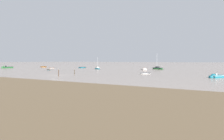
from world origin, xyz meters
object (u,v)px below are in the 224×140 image
object	(u,v)px
sailboat_moored_1	(158,69)
rowboat_moored_1	(52,68)
rowboat_moored_2	(43,67)
rowboat_moored_4	(49,70)
motorboat_moored_1	(6,68)
motorboat_moored_2	(215,77)
mooring_post_left	(59,73)
sailboat_moored_0	(97,68)
mooring_post_near	(74,72)
rowboat_moored_0	(145,74)
motorboat_moored_0	(144,70)
rowboat_moored_3	(82,68)

from	to	relation	value
sailboat_moored_1	rowboat_moored_1	bearing A→B (deg)	51.97
rowboat_moored_2	sailboat_moored_1	distance (m)	64.04
rowboat_moored_2	rowboat_moored_4	distance (m)	35.28
motorboat_moored_1	motorboat_moored_2	world-z (taller)	motorboat_moored_1
sailboat_moored_1	rowboat_moored_2	bearing A→B (deg)	38.18
motorboat_moored_2	mooring_post_left	distance (m)	36.43
rowboat_moored_4	mooring_post_left	bearing A→B (deg)	-17.48
rowboat_moored_2	motorboat_moored_1	size ratio (longest dim) A/B	0.78
motorboat_moored_2	mooring_post_left	bearing A→B (deg)	-36.22
sailboat_moored_0	mooring_post_left	bearing A→B (deg)	-34.71
mooring_post_near	rowboat_moored_1	bearing A→B (deg)	144.21
mooring_post_left	motorboat_moored_1	bearing A→B (deg)	158.33
rowboat_moored_4	sailboat_moored_1	xyz separation A→B (m)	(36.27, 27.58, 0.18)
motorboat_moored_1	mooring_post_left	bearing A→B (deg)	74.64
sailboat_moored_0	motorboat_moored_2	size ratio (longest dim) A/B	1.23
rowboat_moored_1	rowboat_moored_0	bearing A→B (deg)	145.35
sailboat_moored_0	mooring_post_left	distance (m)	38.35
motorboat_moored_0	rowboat_moored_3	world-z (taller)	motorboat_moored_0
rowboat_moored_2	mooring_post_left	bearing A→B (deg)	132.29
rowboat_moored_4	mooring_post_near	world-z (taller)	mooring_post_near
sailboat_moored_1	motorboat_moored_2	distance (m)	40.86
rowboat_moored_3	rowboat_moored_4	bearing A→B (deg)	22.05
rowboat_moored_3	mooring_post_left	xyz separation A→B (m)	(25.46, -43.06, 0.62)
sailboat_moored_1	mooring_post_near	bearing A→B (deg)	105.63
sailboat_moored_0	rowboat_moored_4	bearing A→B (deg)	-87.98
rowboat_moored_4	motorboat_moored_2	xyz separation A→B (m)	(58.22, -6.89, 0.08)
motorboat_moored_2	mooring_post_left	world-z (taller)	mooring_post_left
mooring_post_left	sailboat_moored_1	bearing A→B (deg)	75.32
rowboat_moored_3	motorboat_moored_0	bearing A→B (deg)	98.98
sailboat_moored_1	mooring_post_left	bearing A→B (deg)	108.57
rowboat_moored_2	motorboat_moored_2	distance (m)	90.51
mooring_post_near	mooring_post_left	bearing A→B (deg)	-85.81
rowboat_moored_4	sailboat_moored_1	distance (m)	45.57
rowboat_moored_2	motorboat_moored_0	size ratio (longest dim) A/B	1.10
rowboat_moored_2	mooring_post_near	xyz separation A→B (m)	(51.02, -34.72, 0.50)
sailboat_moored_0	motorboat_moored_2	xyz separation A→B (m)	(46.30, -23.96, -0.03)
rowboat_moored_4	mooring_post_near	bearing A→B (deg)	-6.91
sailboat_moored_0	mooring_post_near	xyz separation A→B (m)	(11.58, -29.71, 0.45)
rowboat_moored_1	rowboat_moored_4	distance (m)	15.69
sailboat_moored_0	sailboat_moored_1	distance (m)	26.52
sailboat_moored_0	motorboat_moored_0	xyz separation A→B (m)	(21.61, 0.79, -0.05)
motorboat_moored_1	sailboat_moored_1	world-z (taller)	sailboat_moored_1
rowboat_moored_2	mooring_post_left	xyz separation A→B (m)	(51.51, -41.40, 0.63)
rowboat_moored_0	motorboat_moored_1	world-z (taller)	motorboat_moored_1
motorboat_moored_1	mooring_post_left	size ratio (longest dim) A/B	3.09
motorboat_moored_0	motorboat_moored_1	xyz separation A→B (m)	(-66.31, -14.62, 0.07)
sailboat_moored_0	motorboat_moored_0	world-z (taller)	sailboat_moored_0
rowboat_moored_4	mooring_post_near	distance (m)	26.69
rowboat_moored_0	rowboat_moored_2	world-z (taller)	rowboat_moored_2
motorboat_moored_0	motorboat_moored_1	size ratio (longest dim) A/B	0.71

